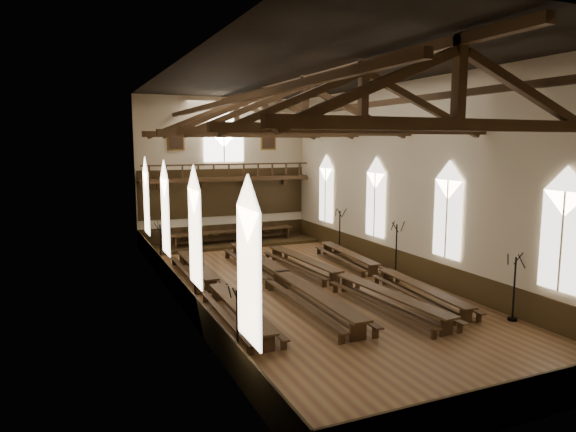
% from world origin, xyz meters
% --- Properties ---
extents(ground, '(26.00, 26.00, 0.00)m').
position_xyz_m(ground, '(0.00, 0.00, 0.00)').
color(ground, brown).
rests_on(ground, ground).
extents(room_walls, '(26.00, 26.00, 26.00)m').
position_xyz_m(room_walls, '(0.00, 0.00, 6.46)').
color(room_walls, '#BDB48F').
rests_on(room_walls, ground).
extents(wainscot_band, '(12.00, 26.00, 1.20)m').
position_xyz_m(wainscot_band, '(0.00, 0.00, 0.60)').
color(wainscot_band, '#352510').
rests_on(wainscot_band, ground).
extents(side_windows, '(11.85, 19.80, 4.50)m').
position_xyz_m(side_windows, '(-0.00, -0.00, 3.74)').
color(side_windows, silver).
rests_on(side_windows, room_walls).
extents(end_window, '(2.80, 0.12, 3.80)m').
position_xyz_m(end_window, '(0.00, 12.90, 7.22)').
color(end_window, white).
rests_on(end_window, room_walls).
extents(minstrels_gallery, '(11.80, 1.24, 3.70)m').
position_xyz_m(minstrels_gallery, '(0.00, 12.66, 3.91)').
color(minstrels_gallery, '#382111').
rests_on(minstrels_gallery, room_walls).
extents(portraits, '(7.75, 0.09, 1.45)m').
position_xyz_m(portraits, '(0.00, 12.90, 7.10)').
color(portraits, brown).
rests_on(portraits, room_walls).
extents(roof_trusses, '(11.70, 25.70, 2.80)m').
position_xyz_m(roof_trusses, '(0.00, -0.00, 8.22)').
color(roof_trusses, '#382111').
rests_on(roof_trusses, room_walls).
extents(refectory_row_a, '(1.55, 14.09, 0.71)m').
position_xyz_m(refectory_row_a, '(-4.28, 0.35, 0.52)').
color(refectory_row_a, '#382111').
rests_on(refectory_row_a, ground).
extents(refectory_row_b, '(1.82, 15.09, 0.82)m').
position_xyz_m(refectory_row_b, '(-0.93, 0.43, 0.60)').
color(refectory_row_b, '#382111').
rests_on(refectory_row_b, ground).
extents(refectory_row_c, '(2.00, 14.52, 0.75)m').
position_xyz_m(refectory_row_c, '(1.60, -0.72, 0.55)').
color(refectory_row_c, '#382111').
rests_on(refectory_row_c, ground).
extents(refectory_row_d, '(1.94, 14.04, 0.70)m').
position_xyz_m(refectory_row_d, '(4.17, -0.26, 0.51)').
color(refectory_row_d, '#382111').
rests_on(refectory_row_d, ground).
extents(dais, '(11.40, 2.95, 0.20)m').
position_xyz_m(dais, '(0.08, 11.40, 0.10)').
color(dais, '#352510').
rests_on(dais, ground).
extents(high_table, '(8.74, 1.46, 0.82)m').
position_xyz_m(high_table, '(0.08, 11.40, 0.89)').
color(high_table, '#382111').
rests_on(high_table, dais).
extents(high_chairs, '(7.68, 0.48, 1.04)m').
position_xyz_m(high_chairs, '(0.08, 12.25, 0.76)').
color(high_chairs, '#382111').
rests_on(high_chairs, dais).
extents(candelabrum_left_near, '(0.71, 0.78, 2.54)m').
position_xyz_m(candelabrum_left_near, '(-5.55, -6.86, 0.77)').
color(candelabrum_left_near, black).
rests_on(candelabrum_left_near, ground).
extents(candelabrum_left_mid, '(0.64, 0.74, 2.40)m').
position_xyz_m(candelabrum_left_mid, '(-5.55, -1.26, 0.73)').
color(candelabrum_left_mid, black).
rests_on(candelabrum_left_mid, ground).
extents(candelabrum_left_far, '(0.77, 0.76, 2.59)m').
position_xyz_m(candelabrum_left_far, '(-5.55, 6.74, 0.79)').
color(candelabrum_left_far, black).
rests_on(candelabrum_left_far, ground).
extents(candelabrum_right_near, '(0.82, 0.76, 2.69)m').
position_xyz_m(candelabrum_right_near, '(5.55, -7.35, 0.82)').
color(candelabrum_right_near, black).
rests_on(candelabrum_right_near, ground).
extents(candelabrum_right_mid, '(0.86, 0.81, 2.84)m').
position_xyz_m(candelabrum_right_mid, '(5.55, 0.39, 0.86)').
color(candelabrum_right_mid, black).
rests_on(candelabrum_right_mid, ground).
extents(candelabrum_right_far, '(0.78, 0.86, 2.82)m').
position_xyz_m(candelabrum_right_far, '(5.55, 6.42, 0.86)').
color(candelabrum_right_far, black).
rests_on(candelabrum_right_far, ground).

